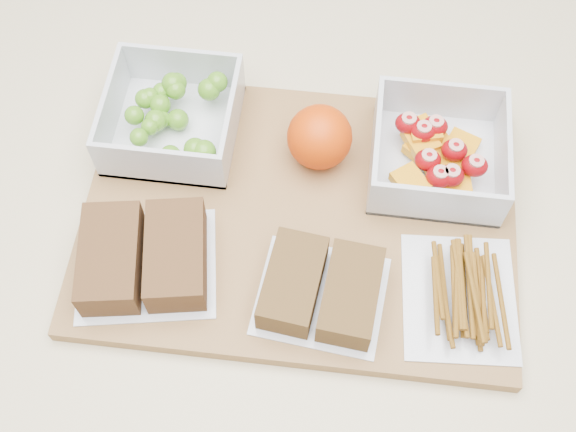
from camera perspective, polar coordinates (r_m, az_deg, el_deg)
name	(u,v)px	position (r m, az deg, el deg)	size (l,w,h in m)	color
counter	(277,374)	(1.13, -0.84, -12.35)	(1.20, 0.90, 0.90)	beige
cutting_board	(299,217)	(0.71, 0.87, -0.05)	(0.42, 0.30, 0.02)	olive
grape_container	(174,117)	(0.75, -9.03, 7.75)	(0.13, 0.13, 0.05)	silver
fruit_container	(437,155)	(0.73, 11.68, 4.77)	(0.13, 0.13, 0.05)	silver
orange	(320,137)	(0.71, 2.51, 6.25)	(0.06, 0.06, 0.06)	#E04105
sandwich_bag_left	(144,257)	(0.67, -11.32, -3.21)	(0.15, 0.13, 0.04)	silver
sandwich_bag_center	(322,289)	(0.65, 2.67, -5.79)	(0.12, 0.11, 0.04)	silver
pretzel_bag	(462,292)	(0.67, 13.58, -5.89)	(0.11, 0.13, 0.03)	silver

